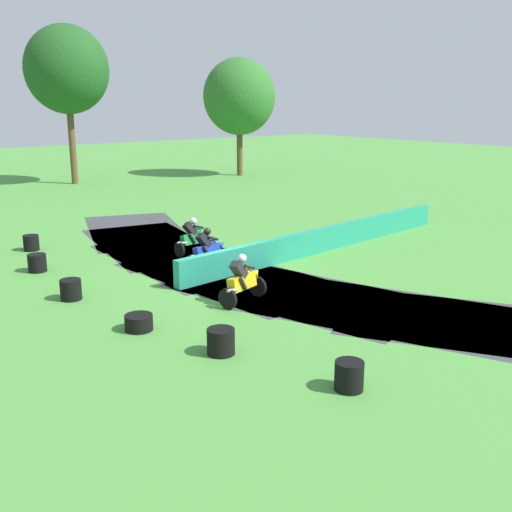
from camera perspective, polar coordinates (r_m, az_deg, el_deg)
name	(u,v)px	position (r m, az deg, el deg)	size (l,w,h in m)	color
ground_plane	(226,276)	(19.95, -2.80, -1.92)	(120.00, 120.00, 0.00)	#4C933D
track_asphalt	(247,271)	(20.54, -0.90, -1.41)	(8.74, 24.96, 0.01)	#3D3D42
safety_barrier	(327,239)	(23.44, 6.64, 1.63)	(0.30, 14.35, 0.90)	#239375
motorcycle_lead_green	(195,237)	(22.85, -5.74, 1.80)	(1.68, 0.85, 1.43)	black
motorcycle_chase_blue	(208,249)	(20.91, -4.49, 0.67)	(1.68, 0.86, 1.43)	black
motorcycle_trailing_yellow	(243,279)	(17.31, -1.20, -2.21)	(1.68, 1.04, 1.42)	black
tire_stack_near	(31,243)	(24.80, -20.36, 1.17)	(0.59, 0.59, 0.60)	black
tire_stack_mid_a	(37,263)	(21.69, -19.87, -0.61)	(0.61, 0.61, 0.60)	black
tire_stack_mid_b	(71,290)	(18.37, -17.00, -3.03)	(0.61, 0.61, 0.60)	black
tire_stack_far	(139,322)	(15.62, -10.95, -6.15)	(0.71, 0.71, 0.40)	black
tire_stack_extra_a	(221,341)	(13.95, -3.32, -8.02)	(0.64, 0.64, 0.60)	black
tire_stack_extra_b	(349,376)	(12.46, 8.74, -11.05)	(0.59, 0.59, 0.60)	black
tree_mid_rise	(67,70)	(43.49, -17.35, 16.35)	(5.47, 5.47, 10.40)	brown
tree_behind_barrier	(239,97)	(46.39, -1.58, 14.73)	(5.34, 5.34, 8.63)	brown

